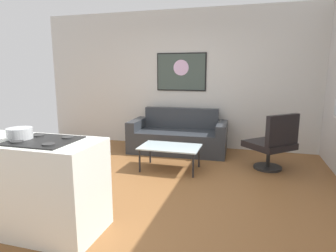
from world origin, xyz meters
TOP-DOWN VIEW (x-y plane):
  - ground at (0.00, 0.00)m, footprint 6.40×6.40m
  - back_wall at (0.00, 2.42)m, footprint 6.40×0.05m
  - couch at (-0.05, 1.90)m, footprint 1.90×0.91m
  - coffee_table at (0.09, 0.81)m, footprint 0.95×0.59m
  - armchair at (1.67, 1.24)m, footprint 0.89×0.89m
  - kitchen_counter at (-0.87, -1.26)m, footprint 1.65×0.64m
  - mixing_bowl at (-0.83, -1.27)m, footprint 0.23×0.23m
  - wall_painting at (-0.11, 2.38)m, footprint 1.04×0.03m

SIDE VIEW (x-z plane):
  - ground at x=0.00m, z-range -0.04..0.00m
  - couch at x=-0.05m, z-range -0.13..0.70m
  - coffee_table at x=0.09m, z-range 0.16..0.55m
  - armchair at x=1.67m, z-range -0.01..0.91m
  - kitchen_counter at x=-0.87m, z-range -0.01..0.93m
  - mixing_bowl at x=-0.83m, z-range 0.91..1.03m
  - back_wall at x=0.00m, z-range 0.00..2.80m
  - wall_painting at x=-0.11m, z-range 1.17..1.95m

